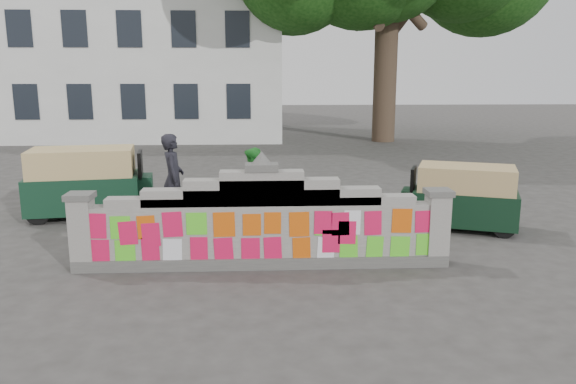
# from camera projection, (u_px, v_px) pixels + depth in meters

# --- Properties ---
(ground) EXTENTS (100.00, 100.00, 0.00)m
(ground) POSITION_uv_depth(u_px,v_px,m) (263.00, 266.00, 9.70)
(ground) COLOR #383533
(ground) RESTS_ON ground
(parapet_wall) EXTENTS (6.48, 0.44, 2.01)m
(parapet_wall) POSITION_uv_depth(u_px,v_px,m) (262.00, 225.00, 9.54)
(parapet_wall) COLOR #4C4C49
(parapet_wall) RESTS_ON ground
(building) EXTENTS (16.00, 10.00, 8.90)m
(building) POSITION_uv_depth(u_px,v_px,m) (129.00, 59.00, 30.01)
(building) COLOR silver
(building) RESTS_ON ground
(cyclist_bike) EXTENTS (2.12, 0.95, 1.08)m
(cyclist_bike) POSITION_uv_depth(u_px,v_px,m) (175.00, 208.00, 11.60)
(cyclist_bike) COLOR black
(cyclist_bike) RESTS_ON ground
(cyclist_rider) EXTENTS (0.51, 0.71, 1.83)m
(cyclist_rider) POSITION_uv_depth(u_px,v_px,m) (174.00, 190.00, 11.53)
(cyclist_rider) COLOR black
(cyclist_rider) RESTS_ON ground
(pedestrian) EXTENTS (0.66, 0.84, 1.71)m
(pedestrian) POSITION_uv_depth(u_px,v_px,m) (253.00, 187.00, 12.16)
(pedestrian) COLOR green
(pedestrian) RESTS_ON ground
(rickshaw_left) EXTENTS (2.96, 1.69, 1.59)m
(rickshaw_left) POSITION_uv_depth(u_px,v_px,m) (87.00, 181.00, 12.95)
(rickshaw_left) COLOR #113421
(rickshaw_left) RESTS_ON ground
(rickshaw_right) EXTENTS (2.53, 1.81, 1.36)m
(rickshaw_right) POSITION_uv_depth(u_px,v_px,m) (462.00, 196.00, 11.93)
(rickshaw_right) COLOR black
(rickshaw_right) RESTS_ON ground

